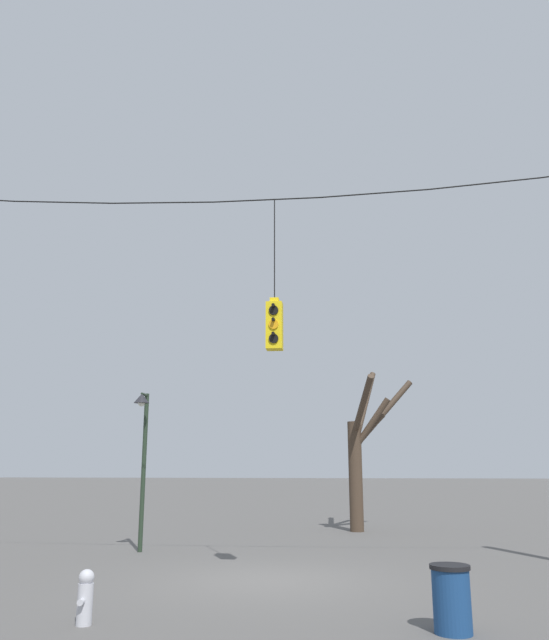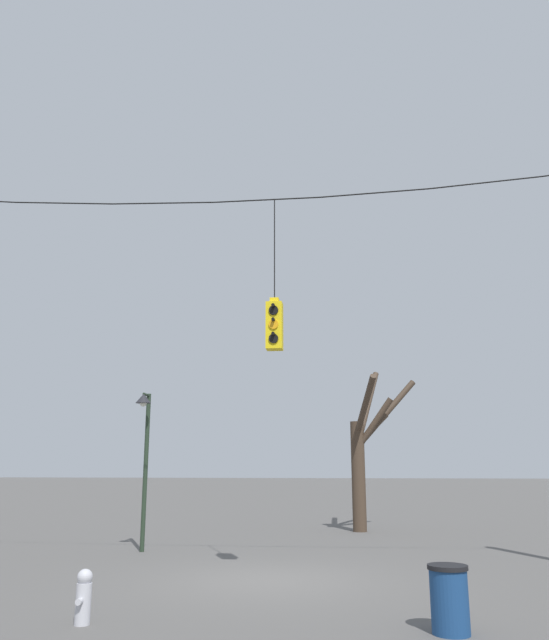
{
  "view_description": "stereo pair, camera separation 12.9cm",
  "coord_description": "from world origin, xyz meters",
  "views": [
    {
      "loc": [
        1.5,
        -13.05,
        2.22
      ],
      "look_at": [
        0.18,
        -0.33,
        5.2
      ],
      "focal_mm": 35.0,
      "sensor_mm": 36.0,
      "label": 1
    },
    {
      "loc": [
        1.63,
        -13.04,
        2.22
      ],
      "look_at": [
        0.18,
        -0.33,
        5.2
      ],
      "focal_mm": 35.0,
      "sensor_mm": 36.0,
      "label": 2
    }
  ],
  "objects": [
    {
      "name": "fire_hydrant",
      "position": [
        -2.19,
        -3.8,
        0.38
      ],
      "size": [
        0.22,
        0.3,
        0.75
      ],
      "color": "silver",
      "rests_on": "ground_plane"
    },
    {
      "name": "traffic_light_near_right_pole",
      "position": [
        0.18,
        -0.33,
        5.1
      ],
      "size": [
        0.34,
        0.46,
        3.36
      ],
      "color": "yellow"
    },
    {
      "name": "trash_bin",
      "position": [
        2.96,
        -3.72,
        0.45
      ],
      "size": [
        0.55,
        0.55,
        0.88
      ],
      "color": "navy",
      "rests_on": "ground_plane"
    },
    {
      "name": "bare_tree",
      "position": [
        2.25,
        9.63,
        2.77
      ],
      "size": [
        2.42,
        3.97,
        5.75
      ],
      "color": "#423326",
      "rests_on": "ground_plane"
    },
    {
      "name": "street_lamp",
      "position": [
        -3.8,
        3.55,
        2.95
      ],
      "size": [
        0.42,
        0.72,
        4.15
      ],
      "color": "#233323",
      "rests_on": "ground_plane"
    },
    {
      "name": "ground_plane",
      "position": [
        0.0,
        0.0,
        0.0
      ],
      "size": [
        200.0,
        200.0,
        0.0
      ],
      "primitive_type": "plane",
      "color": "#565451"
    },
    {
      "name": "span_wire",
      "position": [
        -0.0,
        -0.33,
        8.1
      ],
      "size": [
        16.49,
        0.03,
        0.5
      ],
      "color": "black"
    }
  ]
}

